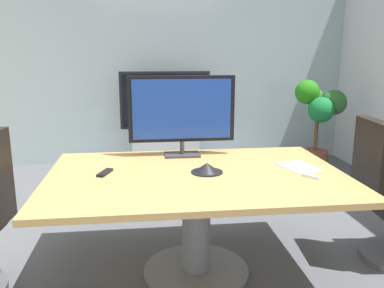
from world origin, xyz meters
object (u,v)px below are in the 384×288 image
potted_plant (319,116)px  conference_phone (207,168)px  tv_monitor (182,111)px  remote_control (105,173)px  conference_table (196,196)px  wall_display_unit (166,136)px

potted_plant → conference_phone: (-1.82, -2.25, 0.03)m
tv_monitor → remote_control: (-0.57, -0.44, -0.35)m
potted_plant → remote_control: bearing=-138.9°
potted_plant → conference_phone: 2.89m
potted_plant → conference_table: bearing=-129.9°
conference_table → wall_display_unit: 2.79m
tv_monitor → potted_plant: size_ratio=0.69×
conference_table → wall_display_unit: (-0.05, 2.79, -0.14)m
conference_table → tv_monitor: tv_monitor is taller
remote_control → potted_plant: bearing=60.7°
conference_table → conference_phone: 0.21m
potted_plant → remote_control: 3.34m
tv_monitor → potted_plant: tv_monitor is taller
conference_phone → remote_control: (-0.70, 0.05, -0.02)m
conference_table → wall_display_unit: size_ratio=1.55×
tv_monitor → remote_control: size_ratio=4.94×
wall_display_unit → remote_control: (-0.57, -2.72, 0.32)m
tv_monitor → potted_plant: (1.94, 1.76, -0.36)m
conference_table → wall_display_unit: bearing=91.1°
conference_table → potted_plant: potted_plant is taller
wall_display_unit → conference_phone: 2.80m
potted_plant → remote_control: potted_plant is taller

